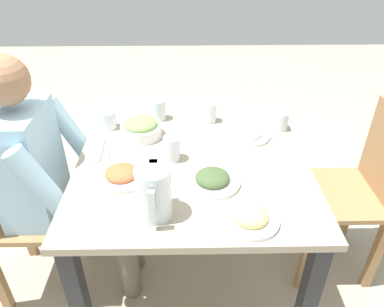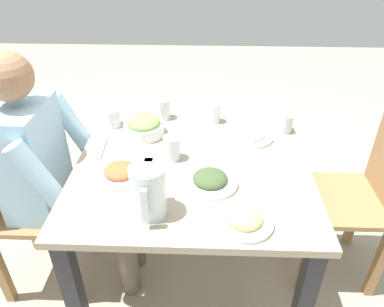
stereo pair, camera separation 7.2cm
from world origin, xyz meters
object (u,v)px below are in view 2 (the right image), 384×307
(plate_yoghurt, at_px, (251,135))
(plate_dolmas, at_px, (210,180))
(water_glass_by_pitcher, at_px, (284,123))
(water_glass_near_left, at_px, (214,113))
(chair_near, at_px, (19,198))
(water_glass_near_right, at_px, (163,109))
(plate_rice_curry, at_px, (121,172))
(dining_table, at_px, (192,182))
(water_pitcher, at_px, (148,191))
(diner_near, at_px, (56,173))
(water_glass_far_left, at_px, (172,148))
(salt_shaker, at_px, (160,107))
(salad_bowl, at_px, (144,126))
(water_glass_far_right, at_px, (112,118))
(plate_fries, at_px, (244,219))
(chair_far, at_px, (363,192))

(plate_yoghurt, bearing_deg, plate_dolmas, -28.72)
(water_glass_by_pitcher, xyz_separation_m, water_glass_near_left, (-0.08, -0.33, 0.01))
(chair_near, relative_size, water_glass_near_right, 8.65)
(chair_near, xyz_separation_m, plate_rice_curry, (0.11, 0.52, 0.24))
(plate_dolmas, xyz_separation_m, plate_rice_curry, (-0.04, -0.35, -0.00))
(dining_table, distance_m, plate_rice_curry, 0.33)
(water_pitcher, distance_m, plate_rice_curry, 0.27)
(diner_near, height_order, water_glass_far_left, diner_near)
(plate_rice_curry, xyz_separation_m, salt_shaker, (-0.56, 0.10, 0.01))
(water_glass_by_pitcher, bearing_deg, water_pitcher, -43.38)
(dining_table, relative_size, plate_dolmas, 4.46)
(salad_bowl, relative_size, water_glass_far_right, 2.21)
(dining_table, distance_m, salad_bowl, 0.35)
(diner_near, distance_m, salt_shaker, 0.62)
(plate_fries, bearing_deg, salt_shaker, -155.47)
(plate_rice_curry, relative_size, water_glass_far_right, 2.47)
(water_glass_near_right, bearing_deg, water_glass_near_left, 83.12)
(diner_near, bearing_deg, water_glass_far_right, 147.09)
(chair_far, bearing_deg, diner_near, -85.84)
(chair_far, relative_size, plate_dolmas, 4.14)
(dining_table, relative_size, salad_bowl, 5.12)
(chair_near, bearing_deg, water_pitcher, 64.39)
(chair_far, distance_m, plate_fries, 0.80)
(salad_bowl, height_order, plate_fries, salad_bowl)
(plate_fries, relative_size, plate_dolmas, 0.91)
(water_glass_near_left, relative_size, water_glass_near_right, 0.94)
(diner_near, xyz_separation_m, plate_dolmas, (0.14, 0.66, 0.09))
(water_glass_by_pitcher, relative_size, water_glass_far_right, 1.03)
(chair_near, bearing_deg, plate_fries, 70.06)
(water_glass_far_right, xyz_separation_m, water_glass_far_left, (0.28, 0.31, 0.01))
(water_pitcher, xyz_separation_m, plate_rice_curry, (-0.21, -0.14, -0.08))
(plate_yoghurt, distance_m, water_glass_near_right, 0.46)
(water_glass_by_pitcher, bearing_deg, chair_near, -77.35)
(chair_near, xyz_separation_m, water_glass_far_left, (-0.02, 0.71, 0.27))
(plate_rice_curry, bearing_deg, plate_yoghurt, 119.59)
(water_pitcher, bearing_deg, water_glass_near_right, -177.92)
(plate_fries, bearing_deg, water_glass_near_right, -154.97)
(plate_fries, xyz_separation_m, plate_dolmas, (-0.21, -0.11, -0.00))
(dining_table, relative_size, salt_shaker, 17.82)
(salad_bowl, distance_m, plate_dolmas, 0.48)
(plate_dolmas, height_order, water_glass_far_left, water_glass_far_left)
(plate_dolmas, bearing_deg, plate_yoghurt, 151.28)
(water_glass_near_left, distance_m, water_glass_far_left, 0.38)
(chair_far, xyz_separation_m, water_glass_far_right, (-0.20, -1.19, 0.26))
(salad_bowl, bearing_deg, water_glass_far_left, 36.46)
(plate_yoghurt, distance_m, water_glass_far_left, 0.40)
(plate_dolmas, bearing_deg, water_glass_far_right, -133.25)
(plate_yoghurt, bearing_deg, salad_bowl, -91.95)
(water_glass_by_pitcher, bearing_deg, plate_fries, -20.63)
(chair_far, xyz_separation_m, plate_fries, (0.46, -0.61, 0.24))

